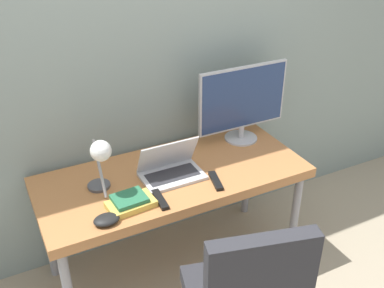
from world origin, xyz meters
TOP-DOWN VIEW (x-y plane):
  - wall_back at (0.00, 0.73)m, footprint 8.00×0.05m
  - desk at (0.00, 0.33)m, footprint 1.54×0.67m
  - laptop at (-0.02, 0.31)m, footprint 0.34×0.23m
  - monitor at (0.57, 0.51)m, footprint 0.61×0.21m
  - desk_lamp at (-0.42, 0.28)m, footprint 0.12×0.25m
  - book_stack at (-0.32, 0.15)m, footprint 0.25×0.17m
  - tv_remote at (0.17, 0.14)m, footprint 0.08×0.18m
  - media_remote at (-0.17, 0.12)m, footprint 0.05×0.17m
  - game_controller at (-0.47, 0.08)m, footprint 0.13×0.10m

SIDE VIEW (x-z plane):
  - desk at x=0.00m, z-range 0.29..1.00m
  - tv_remote at x=0.17m, z-range 0.71..0.73m
  - media_remote at x=-0.17m, z-range 0.71..0.73m
  - game_controller at x=-0.47m, z-range 0.71..0.75m
  - book_stack at x=-0.32m, z-range 0.71..0.76m
  - laptop at x=-0.02m, z-range 0.65..0.86m
  - desk_lamp at x=-0.42m, z-range 0.78..1.13m
  - monitor at x=0.57m, z-range 0.73..1.22m
  - wall_back at x=0.00m, z-range 0.00..2.60m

